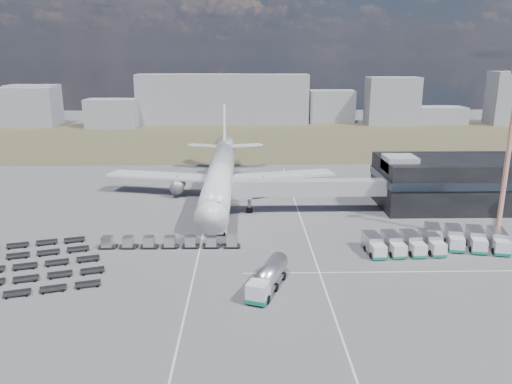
{
  "coord_description": "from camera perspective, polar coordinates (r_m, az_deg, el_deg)",
  "views": [
    {
      "loc": [
        5.37,
        -73.77,
        30.26
      ],
      "look_at": [
        7.52,
        21.36,
        4.0
      ],
      "focal_mm": 35.0,
      "sensor_mm": 36.0,
      "label": 1
    }
  ],
  "objects": [
    {
      "name": "fuel_tanker",
      "position": [
        67.12,
        1.36,
        -9.74
      ],
      "size": [
        6.24,
        10.88,
        3.43
      ],
      "rotation": [
        0.0,
        0.0,
        -0.36
      ],
      "color": "silver",
      "rests_on": "ground"
    },
    {
      "name": "airliner",
      "position": [
        109.18,
        -4.08,
        2.17
      ],
      "size": [
        51.59,
        64.53,
        17.62
      ],
      "color": "silver",
      "rests_on": "ground"
    },
    {
      "name": "terminal",
      "position": [
        109.43,
        21.55,
        1.12
      ],
      "size": [
        30.4,
        16.4,
        11.0
      ],
      "color": "black",
      "rests_on": "ground"
    },
    {
      "name": "pushback_tug",
      "position": [
        87.07,
        -4.53,
        -4.43
      ],
      "size": [
        3.77,
        2.69,
        1.52
      ],
      "primitive_type": "cube",
      "rotation": [
        0.0,
        0.0,
        0.25
      ],
      "color": "silver",
      "rests_on": "ground"
    },
    {
      "name": "uld_row",
      "position": [
        82.19,
        -9.83,
        -5.62
      ],
      "size": [
        22.86,
        1.82,
        1.77
      ],
      "rotation": [
        0.0,
        0.0,
        -0.01
      ],
      "color": "black",
      "rests_on": "ground"
    },
    {
      "name": "lane_markings",
      "position": [
        82.63,
        1.85,
        -6.06
      ],
      "size": [
        47.12,
        110.0,
        0.01
      ],
      "color": "silver",
      "rests_on": "ground"
    },
    {
      "name": "jet_bridge",
      "position": [
        98.08,
        4.91,
        0.48
      ],
      "size": [
        30.3,
        3.8,
        7.05
      ],
      "color": "#939399",
      "rests_on": "ground"
    },
    {
      "name": "grass_strip",
      "position": [
        186.32,
        -2.95,
        6.06
      ],
      "size": [
        420.0,
        90.0,
        0.01
      ],
      "primitive_type": "cube",
      "color": "#433A28",
      "rests_on": "ground"
    },
    {
      "name": "service_trucks_far",
      "position": [
        87.95,
        22.78,
        -4.92
      ],
      "size": [
        13.57,
        9.46,
        2.74
      ],
      "rotation": [
        0.0,
        0.0,
        -0.23
      ],
      "color": "silver",
      "rests_on": "ground"
    },
    {
      "name": "catering_truck",
      "position": [
        110.7,
        -0.47,
        0.38
      ],
      "size": [
        5.01,
        7.0,
        2.97
      ],
      "rotation": [
        0.0,
        0.0,
        0.41
      ],
      "color": "silver",
      "rests_on": "ground"
    },
    {
      "name": "skyline",
      "position": [
        224.09,
        -2.85,
        10.11
      ],
      "size": [
        311.4,
        26.02,
        23.27
      ],
      "color": "gray",
      "rests_on": "ground"
    },
    {
      "name": "ground",
      "position": [
        79.92,
        -5.09,
        -6.89
      ],
      "size": [
        420.0,
        420.0,
        0.0
      ],
      "primitive_type": "plane",
      "color": "#565659",
      "rests_on": "ground"
    },
    {
      "name": "floodlight_mast",
      "position": [
        89.44,
        26.83,
        3.58
      ],
      "size": [
        2.74,
        2.23,
        28.82
      ],
      "rotation": [
        0.0,
        0.0,
        0.35
      ],
      "color": "#C4461F",
      "rests_on": "ground"
    },
    {
      "name": "service_trucks_near",
      "position": [
        82.55,
        16.45,
        -5.69
      ],
      "size": [
        12.14,
        7.3,
        2.6
      ],
      "rotation": [
        0.0,
        0.0,
        0.07
      ],
      "color": "silver",
      "rests_on": "ground"
    },
    {
      "name": "baggage_dollies",
      "position": [
        81.3,
        -26.44,
        -7.83
      ],
      "size": [
        28.79,
        26.04,
        0.79
      ],
      "rotation": [
        0.0,
        0.0,
        0.29
      ],
      "color": "black",
      "rests_on": "ground"
    }
  ]
}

